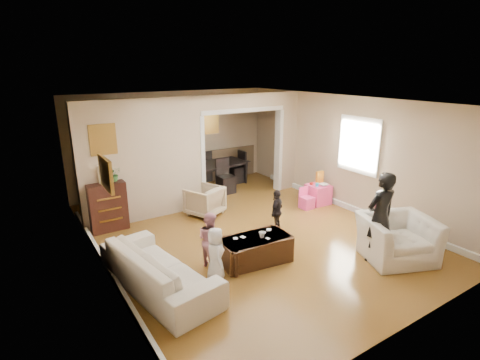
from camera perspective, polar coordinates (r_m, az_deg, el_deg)
floor at (r=7.57m, az=0.83°, el=-8.00°), size 7.00×7.00×0.00m
partition_left at (r=8.11m, az=-14.45°, el=2.94°), size 2.75×0.18×2.60m
partition_right at (r=9.97m, az=7.04°, el=5.92°), size 0.55×0.18×2.60m
partition_header at (r=9.00m, az=0.38°, el=12.09°), size 2.22×0.18×0.35m
window_pane at (r=8.57m, az=17.86°, el=5.11°), size 0.03×0.95×1.10m
framed_art_partition at (r=7.69m, az=-20.35°, el=5.86°), size 0.45×0.03×0.55m
framed_art_sofa_wall at (r=5.40m, az=-19.96°, el=0.93°), size 0.03×0.55×0.40m
framed_art_alcove at (r=10.48m, az=-4.59°, el=8.76°), size 0.45×0.03×0.55m
sofa at (r=5.80m, az=-12.41°, el=-13.16°), size 1.23×2.34×0.65m
armchair_back at (r=8.34m, az=-5.48°, el=-3.20°), size 0.92×0.93×0.65m
armchair_front at (r=7.00m, az=23.01°, el=-8.26°), size 1.45×1.37×0.75m
dresser at (r=7.98m, az=-19.74°, el=-3.80°), size 0.73×0.41×1.00m
table_lamp at (r=7.78m, az=-20.24°, el=0.89°), size 0.22×0.22×0.36m
potted_plant at (r=7.83m, az=-18.79°, el=0.85°), size 0.25×0.22×0.28m
coffee_table at (r=6.42m, az=2.35°, el=-10.65°), size 1.25×0.75×0.44m
coffee_cup at (r=6.31m, az=3.39°, el=-8.41°), size 0.12×0.12×0.10m
play_table at (r=9.20m, az=11.91°, el=-2.15°), size 0.51×0.51×0.47m
cereal_box at (r=9.23m, az=12.16°, el=0.42°), size 0.20×0.08×0.30m
cyan_cup at (r=9.01m, az=11.78°, el=-0.70°), size 0.08×0.08×0.08m
toy_block at (r=9.12m, az=10.95°, el=-0.54°), size 0.09×0.08×0.05m
play_bowl at (r=9.07m, az=12.76°, el=-0.74°), size 0.22×0.22×0.05m
dining_table at (r=10.29m, az=-4.02°, el=0.80°), size 2.01×1.32×0.66m
adult_person at (r=6.64m, az=20.77°, el=-5.42°), size 0.61×0.42×1.58m
child_kneel_a at (r=5.81m, az=-3.78°, el=-11.41°), size 0.40×0.50×0.88m
child_kneel_b at (r=6.21m, az=-4.61°, el=-9.10°), size 0.45×0.53×0.95m
child_toddler at (r=7.45m, az=5.68°, el=-4.77°), size 0.56×0.46×0.89m
craft_papers at (r=6.42m, az=2.44°, el=-8.41°), size 0.79×0.39×0.00m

